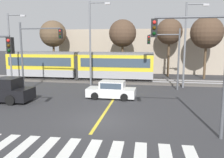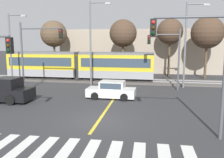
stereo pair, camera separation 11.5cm
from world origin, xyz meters
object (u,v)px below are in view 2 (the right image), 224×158
bare_tree_east (170,32)px  street_lamp_west (12,44)px  light_rail_tram (79,64)px  street_lamp_east (187,40)px  traffic_light_near_right (200,55)px  bare_tree_far_east (207,33)px  bare_tree_west (123,34)px  street_lamp_centre (92,39)px  pickup_truck (1,91)px  traffic_light_mid_left (35,47)px  sedan_crossing (111,90)px  traffic_light_far_right (168,51)px  bare_tree_far_west (54,34)px

bare_tree_east → street_lamp_west: bearing=-154.0°
light_rail_tram → street_lamp_east: street_lamp_east is taller
traffic_light_near_right → bare_tree_far_east: (4.56, 20.47, 1.76)m
bare_tree_west → street_lamp_centre: bearing=-110.0°
traffic_light_near_right → street_lamp_east: size_ratio=0.73×
pickup_truck → traffic_light_mid_left: size_ratio=0.81×
street_lamp_west → bare_tree_east: bearing=26.0°
street_lamp_centre → bare_tree_west: 7.48m
street_lamp_west → bare_tree_west: bearing=31.8°
sedan_crossing → traffic_light_far_right: traffic_light_far_right is taller
traffic_light_far_right → traffic_light_mid_left: size_ratio=0.92×
sedan_crossing → bare_tree_east: size_ratio=0.53×
street_lamp_east → bare_tree_far_east: bearing=63.9°
bare_tree_west → bare_tree_far_east: (10.93, -0.03, 0.05)m
light_rail_tram → street_lamp_east: bearing=-12.6°
traffic_light_near_right → bare_tree_far_east: bearing=77.4°
bare_tree_far_east → street_lamp_centre: bearing=-152.7°
traffic_light_far_right → bare_tree_far_west: 18.87m
pickup_truck → bare_tree_far_east: bearing=38.7°
bare_tree_east → sedan_crossing: bearing=-111.9°
light_rail_tram → traffic_light_mid_left: (-1.98, -7.55, 2.32)m
sedan_crossing → traffic_light_far_right: 7.53m
bare_tree_west → bare_tree_east: size_ratio=0.98×
street_lamp_centre → light_rail_tram: bearing=129.9°
street_lamp_east → bare_tree_far_west: street_lamp_east is taller
street_lamp_centre → sedan_crossing: bearing=-61.4°
traffic_light_far_right → street_lamp_east: 2.61m
bare_tree_east → bare_tree_far_west: bearing=-179.2°
light_rail_tram → bare_tree_far_west: size_ratio=2.31×
street_lamp_west → bare_tree_far_west: bearing=80.7°
street_lamp_east → bare_tree_far_east: street_lamp_east is taller
bare_tree_west → light_rail_tram: bearing=-141.3°
street_lamp_west → street_lamp_east: 19.61m
pickup_truck → street_lamp_centre: size_ratio=0.59×
traffic_light_far_right → street_lamp_centre: bearing=171.6°
traffic_light_mid_left → bare_tree_east: bearing=44.4°
street_lamp_west → street_lamp_east: street_lamp_east is taller
pickup_truck → bare_tree_far_west: size_ratio=0.68×
bare_tree_far_east → light_rail_tram: bearing=-166.0°
traffic_light_far_right → street_lamp_centre: street_lamp_centre is taller
traffic_light_near_right → street_lamp_east: bearing=84.9°
bare_tree_west → street_lamp_west: bearing=-148.2°
sedan_crossing → bare_tree_east: 16.34m
traffic_light_mid_left → light_rail_tram: bearing=75.3°
bare_tree_west → bare_tree_far_east: bearing=-0.2°
traffic_light_far_right → street_lamp_west: (-17.62, 0.77, 0.63)m
street_lamp_centre → bare_tree_far_west: 11.54m
pickup_truck → bare_tree_west: (8.17, 15.37, 5.14)m
traffic_light_mid_left → traffic_light_far_right: bearing=15.0°
bare_tree_far_west → bare_tree_west: size_ratio=1.01×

